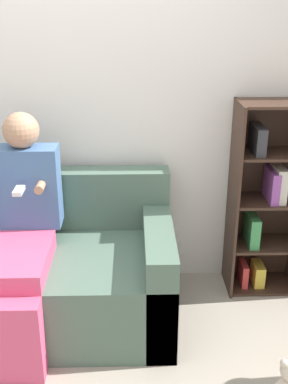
{
  "coord_description": "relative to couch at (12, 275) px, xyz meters",
  "views": [
    {
      "loc": [
        0.38,
        -2.04,
        1.9
      ],
      "look_at": [
        0.44,
        0.61,
        0.82
      ],
      "focal_mm": 45.0,
      "sensor_mm": 36.0,
      "label": 1
    }
  ],
  "objects": [
    {
      "name": "adult_seated",
      "position": [
        0.11,
        -0.1,
        0.36
      ],
      "size": [
        0.4,
        0.86,
        1.28
      ],
      "color": "#DB4C75",
      "rests_on": "ground_plane"
    },
    {
      "name": "couch",
      "position": [
        0.0,
        0.0,
        0.0
      ],
      "size": [
        1.99,
        0.91,
        0.86
      ],
      "color": "#4C6656",
      "rests_on": "ground_plane"
    },
    {
      "name": "ground_plane",
      "position": [
        0.38,
        -0.55,
        -0.3
      ],
      "size": [
        14.0,
        14.0,
        0.0
      ],
      "primitive_type": "plane",
      "color": "#9E9384"
    },
    {
      "name": "back_wall",
      "position": [
        0.38,
        0.5,
        0.98
      ],
      "size": [
        10.0,
        0.06,
        2.55
      ],
      "color": "silver",
      "rests_on": "ground_plane"
    },
    {
      "name": "bookshelf",
      "position": [
        1.64,
        0.33,
        0.35
      ],
      "size": [
        0.48,
        0.32,
        1.3
      ],
      "color": "#3D281E",
      "rests_on": "ground_plane"
    }
  ]
}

